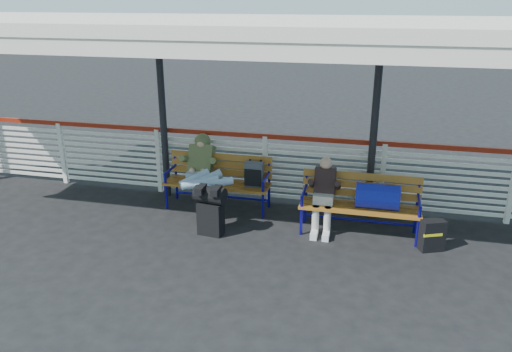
% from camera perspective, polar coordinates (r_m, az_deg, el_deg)
% --- Properties ---
extents(ground, '(60.00, 60.00, 0.00)m').
position_cam_1_polar(ground, '(7.29, -2.25, -8.46)').
color(ground, black).
rests_on(ground, ground).
extents(fence, '(12.08, 0.08, 1.24)m').
position_cam_1_polar(fence, '(8.72, 1.05, 1.17)').
color(fence, silver).
rests_on(fence, ground).
extents(canopy, '(12.60, 3.60, 3.16)m').
position_cam_1_polar(canopy, '(7.27, -0.67, 16.58)').
color(canopy, silver).
rests_on(canopy, ground).
extents(luggage_stack, '(0.50, 0.32, 0.78)m').
position_cam_1_polar(luggage_stack, '(7.61, -5.23, -3.72)').
color(luggage_stack, black).
rests_on(luggage_stack, ground).
extents(bench_left, '(1.80, 0.56, 0.92)m').
position_cam_1_polar(bench_left, '(8.48, -3.30, 0.00)').
color(bench_left, '#95601C').
rests_on(bench_left, ground).
extents(bench_right, '(1.80, 0.56, 0.92)m').
position_cam_1_polar(bench_right, '(7.68, 12.89, -2.42)').
color(bench_right, '#95601C').
rests_on(bench_right, ground).
extents(traveler_man, '(0.94, 1.64, 0.77)m').
position_cam_1_polar(traveler_man, '(8.22, -6.06, 0.06)').
color(traveler_man, '#9CB2D2').
rests_on(traveler_man, ground).
extents(companion_person, '(0.32, 0.66, 1.15)m').
position_cam_1_polar(companion_person, '(7.71, 7.75, -2.10)').
color(companion_person, '#B5AFA4').
rests_on(companion_person, ground).
extents(suitcase_side, '(0.38, 0.32, 0.47)m').
position_cam_1_polar(suitcase_side, '(7.62, 19.49, -6.39)').
color(suitcase_side, black).
rests_on(suitcase_side, ground).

